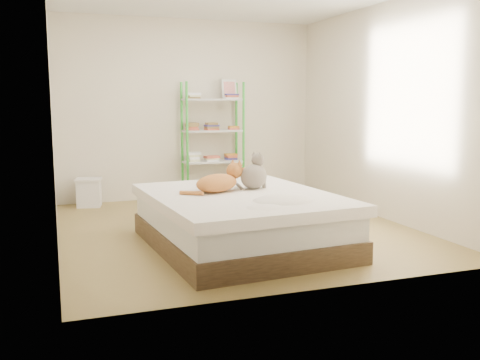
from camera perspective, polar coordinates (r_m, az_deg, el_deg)
name	(u,v)px	position (r m, az deg, el deg)	size (l,w,h in m)	color
room	(235,113)	(5.92, -0.59, 7.18)	(3.81, 4.21, 2.61)	olive
bed	(240,220)	(5.27, 0.05, -4.31)	(1.83, 2.22, 0.53)	brown
orange_cat	(217,181)	(5.28, -2.49, -0.07)	(0.57, 0.31, 0.23)	#C8722E
grey_cat	(254,171)	(5.47, 1.47, 0.95)	(0.27, 0.32, 0.37)	gray
shelf_unit	(213,145)	(7.83, -2.88, 3.80)	(0.88, 0.36, 1.74)	green
cardboard_box	(199,204)	(6.55, -4.41, -2.54)	(0.61, 0.62, 0.42)	#987749
white_bin	(89,192)	(7.57, -15.82, -1.26)	(0.39, 0.35, 0.39)	white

